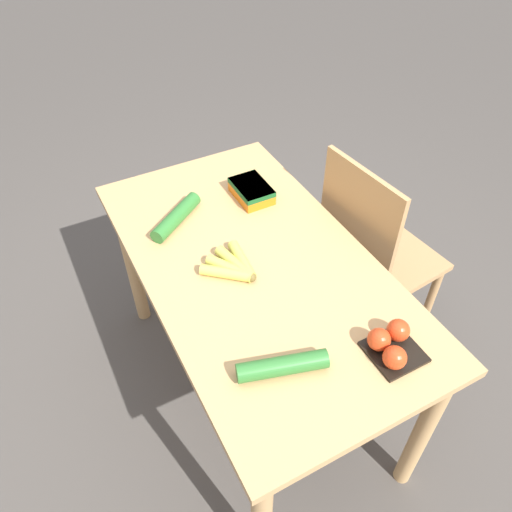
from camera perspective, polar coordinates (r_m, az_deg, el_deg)
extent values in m
plane|color=#4C4742|center=(2.25, 0.00, -14.49)|extent=(12.00, 12.00, 0.00)
cube|color=tan|center=(1.67, 0.00, -1.11)|extent=(1.33, 0.73, 0.03)
cylinder|color=tan|center=(2.28, -14.02, -0.75)|extent=(0.06, 0.06, 0.72)
cylinder|color=tan|center=(2.42, -0.37, 3.96)|extent=(0.06, 0.06, 0.72)
cylinder|color=tan|center=(1.83, 18.55, -18.37)|extent=(0.06, 0.06, 0.72)
cube|color=tan|center=(2.16, 14.20, -0.08)|extent=(0.46, 0.44, 0.03)
cube|color=tan|center=(1.88, 11.42, 3.33)|extent=(0.39, 0.06, 0.49)
cylinder|color=tan|center=(2.36, 19.16, -5.17)|extent=(0.04, 0.04, 0.45)
cylinder|color=tan|center=(2.50, 13.22, -0.10)|extent=(0.04, 0.04, 0.45)
cylinder|color=tan|center=(2.17, 13.18, -9.10)|extent=(0.04, 0.04, 0.45)
cylinder|color=tan|center=(2.32, 7.17, -3.33)|extent=(0.04, 0.04, 0.45)
sphere|color=brown|center=(1.59, -0.54, -2.43)|extent=(0.03, 0.03, 0.03)
cylinder|color=#CCC651|center=(1.64, -1.65, -0.47)|extent=(0.17, 0.05, 0.04)
cylinder|color=#CCC651|center=(1.63, -2.46, -0.82)|extent=(0.17, 0.07, 0.04)
cylinder|color=#CCC651|center=(1.62, -3.09, -1.33)|extent=(0.16, 0.12, 0.04)
cylinder|color=#CCC651|center=(1.60, -3.47, -1.96)|extent=(0.14, 0.15, 0.04)
cube|color=black|center=(1.47, 15.48, -10.49)|extent=(0.14, 0.14, 0.01)
sphere|color=red|center=(1.44, 13.88, -9.24)|extent=(0.07, 0.07, 0.07)
sphere|color=red|center=(1.41, 15.57, -11.12)|extent=(0.07, 0.07, 0.07)
sphere|color=red|center=(1.47, 15.94, -8.17)|extent=(0.07, 0.07, 0.07)
cube|color=orange|center=(1.91, -0.51, 7.44)|extent=(0.17, 0.12, 0.06)
cube|color=#145123|center=(1.90, -0.52, 7.89)|extent=(0.17, 0.12, 0.02)
cylinder|color=#2D702D|center=(1.82, -9.09, 4.43)|extent=(0.19, 0.23, 0.05)
cylinder|color=#2D702D|center=(1.37, 3.04, -12.42)|extent=(0.12, 0.25, 0.05)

